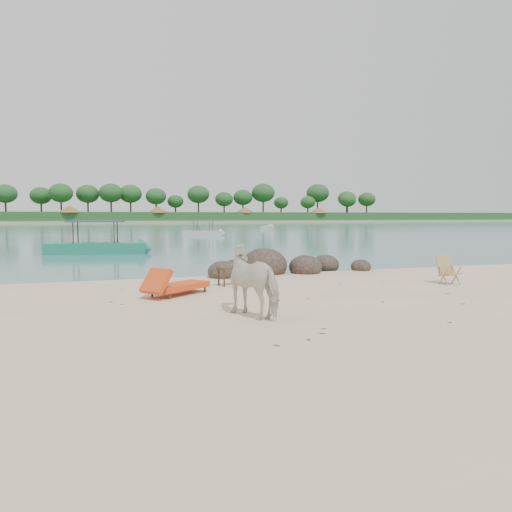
{
  "coord_description": "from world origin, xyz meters",
  "views": [
    {
      "loc": [
        -4.76,
        -10.11,
        2.03
      ],
      "look_at": [
        -0.56,
        2.0,
        1.0
      ],
      "focal_mm": 35.0,
      "sensor_mm": 36.0,
      "label": 1
    }
  ],
  "objects": [
    {
      "name": "water",
      "position": [
        0.0,
        90.0,
        0.0
      ],
      "size": [
        400.0,
        400.0,
        0.0
      ],
      "primitive_type": "plane",
      "color": "#3D7A7A",
      "rests_on": "ground"
    },
    {
      "name": "far_shore",
      "position": [
        0.0,
        170.0,
        0.0
      ],
      "size": [
        420.0,
        90.0,
        1.4
      ],
      "primitive_type": "cube",
      "color": "tan",
      "rests_on": "ground"
    },
    {
      "name": "far_scenery",
      "position": [
        0.03,
        136.7,
        3.14
      ],
      "size": [
        420.0,
        18.0,
        9.5
      ],
      "color": "#1E4C1E",
      "rests_on": "ground"
    },
    {
      "name": "boulders",
      "position": [
        1.73,
        6.24,
        0.22
      ],
      "size": [
        6.25,
        2.87,
        1.19
      ],
      "rotation": [
        0.0,
        0.0,
        0.13
      ],
      "color": "#2B231D",
      "rests_on": "ground"
    },
    {
      "name": "cow",
      "position": [
        -1.48,
        -0.69,
        0.72
      ],
      "size": [
        1.32,
        1.86,
        1.43
      ],
      "primitive_type": "imported",
      "rotation": [
        0.0,
        0.0,
        3.5
      ],
      "color": "silver",
      "rests_on": "ground"
    },
    {
      "name": "side_table",
      "position": [
        -0.81,
        3.62,
        0.26
      ],
      "size": [
        0.74,
        0.58,
        0.53
      ],
      "primitive_type": null,
      "rotation": [
        0.0,
        0.0,
        0.27
      ],
      "color": "#372916",
      "rests_on": "ground"
    },
    {
      "name": "lounge_chair",
      "position": [
        -2.47,
        2.46,
        0.31
      ],
      "size": [
        2.09,
        1.86,
        0.63
      ],
      "primitive_type": null,
      "rotation": [
        0.0,
        0.0,
        0.67
      ],
      "color": "#EB451B",
      "rests_on": "ground"
    },
    {
      "name": "deck_chair",
      "position": [
        5.38,
        1.75,
        0.42
      ],
      "size": [
        0.55,
        0.6,
        0.84
      ],
      "primitive_type": null,
      "rotation": [
        0.0,
        0.0,
        -0.01
      ],
      "color": "tan",
      "rests_on": "ground"
    },
    {
      "name": "boat_near",
      "position": [
        -4.11,
        18.69,
        1.46
      ],
      "size": [
        6.16,
        2.55,
        2.93
      ],
      "primitive_type": null,
      "rotation": [
        0.0,
        0.0,
        -0.21
      ],
      "color": "#19795B",
      "rests_on": "water"
    },
    {
      "name": "boat_mid",
      "position": [
        7.33,
        41.95,
        1.22
      ],
      "size": [
        4.72,
        3.75,
        2.44
      ],
      "primitive_type": null,
      "rotation": [
        0.0,
        0.0,
        -0.61
      ],
      "color": "beige",
      "rests_on": "water"
    },
    {
      "name": "boat_far",
      "position": [
        22.15,
        61.99,
        0.31
      ],
      "size": [
        3.94,
        5.13,
        0.62
      ],
      "primitive_type": null,
      "rotation": [
        0.0,
        0.0,
        0.99
      ],
      "color": "beige",
      "rests_on": "water"
    },
    {
      "name": "dead_leaves",
      "position": [
        -0.26,
        0.41,
        0.01
      ],
      "size": [
        8.43,
        7.03,
        0.0
      ],
      "color": "brown",
      "rests_on": "ground"
    }
  ]
}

